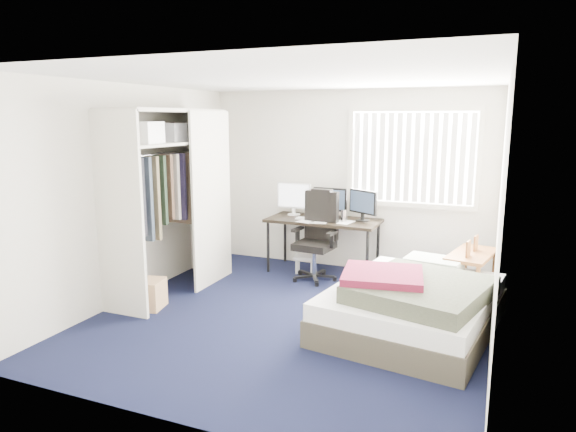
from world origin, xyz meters
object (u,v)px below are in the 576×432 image
at_px(desk, 324,217).
at_px(office_chair, 317,245).
at_px(nightstand, 472,258).
at_px(bed, 413,303).

relative_size(desk, office_chair, 1.29).
distance_m(nightstand, bed, 1.22).
bearing_deg(desk, office_chair, -88.34).
height_order(office_chair, bed, office_chair).
relative_size(desk, nightstand, 1.67).
distance_m(desk, bed, 2.20).
bearing_deg(office_chair, bed, -40.54).
bearing_deg(bed, office_chair, 139.46).
relative_size(office_chair, bed, 0.54).
bearing_deg(bed, nightstand, 65.69).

